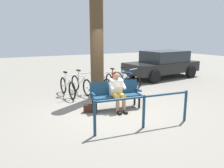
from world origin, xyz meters
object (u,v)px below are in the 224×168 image
object	(u,v)px
bench	(116,93)
person_reading	(117,89)
bicycle_red	(114,82)
bicycle_orange	(67,87)
tree_trunk	(97,46)
bicycle_blue	(101,84)
litter_bin	(118,86)
handbag	(88,108)
parked_car	(163,64)
bicycle_silver	(126,80)
bicycle_black	(81,84)

from	to	relation	value
bench	person_reading	bearing A→B (deg)	86.98
bicycle_red	bicycle_orange	bearing A→B (deg)	-90.06
tree_trunk	bicycle_blue	world-z (taller)	tree_trunk
bench	litter_bin	world-z (taller)	bench
handbag	litter_bin	world-z (taller)	litter_bin
handbag	parked_car	size ratio (longest dim) A/B	0.07
bench	bicycle_silver	bearing A→B (deg)	-120.37
bicycle_orange	tree_trunk	bearing A→B (deg)	47.12
bicycle_black	bicycle_blue	bearing A→B (deg)	63.01
person_reading	bicycle_silver	distance (m)	3.05
bicycle_orange	parked_car	size ratio (longest dim) A/B	0.39
handbag	bicycle_blue	xyz separation A→B (m)	(-1.34, -2.00, 0.24)
bicycle_blue	person_reading	bearing A→B (deg)	-15.84
bench	person_reading	xyz separation A→B (m)	(0.03, 0.16, 0.16)
person_reading	litter_bin	xyz separation A→B (m)	(-0.81, -1.41, -0.29)
litter_bin	bicycle_black	world-z (taller)	bicycle_black
tree_trunk	bicycle_silver	xyz separation A→B (m)	(-1.81, -0.95, -1.56)
person_reading	parked_car	world-z (taller)	parked_car
person_reading	handbag	bearing A→B (deg)	-5.31
tree_trunk	bicycle_red	world-z (taller)	tree_trunk
bicycle_orange	handbag	bearing A→B (deg)	-1.61
person_reading	bicycle_orange	size ratio (longest dim) A/B	0.71
litter_bin	handbag	bearing A→B (deg)	35.71
tree_trunk	parked_car	world-z (taller)	tree_trunk
person_reading	bicycle_black	xyz separation A→B (m)	(0.30, -2.46, -0.31)
bicycle_orange	parked_car	xyz separation A→B (m)	(-5.81, -1.39, 0.41)
parked_car	person_reading	bearing A→B (deg)	31.71
parked_car	bicycle_black	bearing A→B (deg)	7.92
bicycle_silver	bicycle_blue	xyz separation A→B (m)	(1.34, 0.24, 0.00)
handbag	bicycle_black	distance (m)	2.34
parked_car	bench	bearing A→B (deg)	30.64
parked_car	litter_bin	bearing A→B (deg)	23.69
bicycle_blue	bicycle_black	size ratio (longest dim) A/B	1.01
bench	bicycle_blue	bearing A→B (deg)	-94.39
person_reading	tree_trunk	world-z (taller)	tree_trunk
tree_trunk	bicycle_black	size ratio (longest dim) A/B	2.29
person_reading	litter_bin	distance (m)	1.65
person_reading	bicycle_red	world-z (taller)	person_reading
handbag	bicycle_orange	world-z (taller)	bicycle_orange
person_reading	tree_trunk	bearing A→B (deg)	-82.27
parked_car	bicycle_silver	bearing A→B (deg)	16.42
bicycle_blue	bicycle_black	xyz separation A→B (m)	(0.76, -0.26, 0.00)
bicycle_black	person_reading	bearing A→B (deg)	-1.22
bicycle_red	bicycle_blue	distance (m)	0.63
bench	bicycle_blue	xyz separation A→B (m)	(-0.43, -2.04, -0.15)
bicycle_orange	parked_car	bearing A→B (deg)	100.89
tree_trunk	bicycle_blue	xyz separation A→B (m)	(-0.46, -0.71, -1.56)
bicycle_blue	bicycle_orange	size ratio (longest dim) A/B	1.00
parked_car	bicycle_orange	bearing A→B (deg)	8.43
litter_bin	bicycle_silver	distance (m)	1.43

